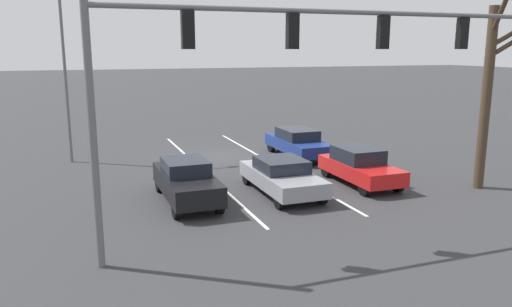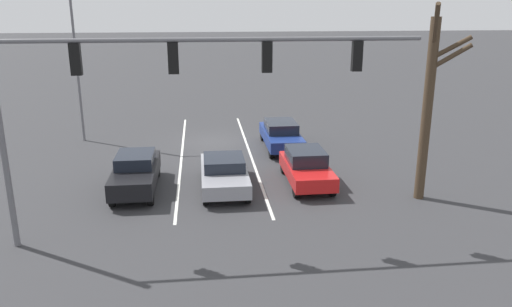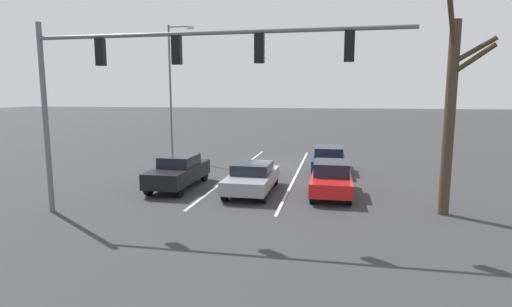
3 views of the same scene
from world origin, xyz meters
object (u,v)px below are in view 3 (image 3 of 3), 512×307
at_px(car_navy_leftlane_second, 329,159).
at_px(bare_tree_near, 451,111).
at_px(traffic_signal_gantry, 157,69).
at_px(car_red_leftlane_front, 331,178).
at_px(car_black_rightlane_front, 179,171).
at_px(car_gray_midlane_front, 252,177).
at_px(street_lamp_right_shoulder, 173,84).

relative_size(car_navy_leftlane_second, bare_tree_near, 0.62).
bearing_deg(car_navy_leftlane_second, traffic_signal_gantry, 60.69).
bearing_deg(car_red_leftlane_front, car_black_rightlane_front, -0.10).
height_order(car_red_leftlane_front, traffic_signal_gantry, traffic_signal_gantry).
bearing_deg(car_red_leftlane_front, car_gray_midlane_front, 3.34).
bearing_deg(traffic_signal_gantry, street_lamp_right_shoulder, -69.18).
bearing_deg(car_red_leftlane_front, street_lamp_right_shoulder, -37.56).
bearing_deg(car_gray_midlane_front, car_black_rightlane_front, -3.44).
bearing_deg(car_black_rightlane_front, car_navy_leftlane_second, -141.57).
xyz_separation_m(car_red_leftlane_front, car_gray_midlane_front, (3.62, 0.21, -0.05)).
distance_m(car_black_rightlane_front, bare_tree_near, 12.22).
bearing_deg(street_lamp_right_shoulder, car_red_leftlane_front, 142.44).
height_order(car_red_leftlane_front, car_gray_midlane_front, car_red_leftlane_front).
height_order(street_lamp_right_shoulder, bare_tree_near, street_lamp_right_shoulder).
relative_size(car_gray_midlane_front, bare_tree_near, 0.60).
bearing_deg(car_gray_midlane_front, traffic_signal_gantry, 61.77).
bearing_deg(street_lamp_right_shoulder, car_navy_leftlane_second, 165.22).
distance_m(car_red_leftlane_front, car_gray_midlane_front, 3.63).
height_order(car_gray_midlane_front, traffic_signal_gantry, traffic_signal_gantry).
height_order(car_navy_leftlane_second, traffic_signal_gantry, traffic_signal_gantry).
relative_size(traffic_signal_gantry, street_lamp_right_shoulder, 1.43).
height_order(car_navy_leftlane_second, bare_tree_near, bare_tree_near).
bearing_deg(car_gray_midlane_front, car_red_leftlane_front, -176.66).
height_order(traffic_signal_gantry, bare_tree_near, bare_tree_near).
height_order(car_gray_midlane_front, street_lamp_right_shoulder, street_lamp_right_shoulder).
xyz_separation_m(car_red_leftlane_front, car_black_rightlane_front, (7.34, -0.01, 0.05)).
height_order(car_black_rightlane_front, car_gray_midlane_front, car_black_rightlane_front).
height_order(car_gray_midlane_front, bare_tree_near, bare_tree_near).
relative_size(car_red_leftlane_front, traffic_signal_gantry, 0.32).
bearing_deg(car_navy_leftlane_second, car_gray_midlane_front, 59.86).
relative_size(car_black_rightlane_front, street_lamp_right_shoulder, 0.50).
distance_m(street_lamp_right_shoulder, bare_tree_near, 18.86).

